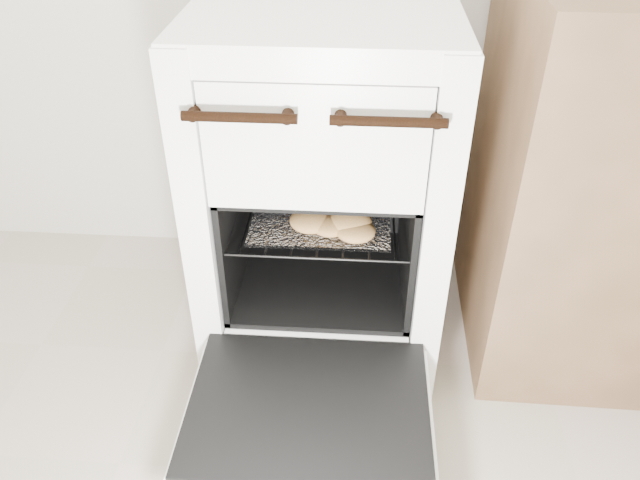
# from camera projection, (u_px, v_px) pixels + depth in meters

# --- Properties ---
(stove) EXTENTS (0.56, 0.62, 0.86)m
(stove) POSITION_uv_depth(u_px,v_px,m) (324.00, 192.00, 1.52)
(stove) COLOR white
(stove) RESTS_ON ground
(oven_door) EXTENTS (0.50, 0.39, 0.04)m
(oven_door) POSITION_uv_depth(u_px,v_px,m) (309.00, 409.00, 1.27)
(oven_door) COLOR black
(oven_door) RESTS_ON stove
(oven_rack) EXTENTS (0.41, 0.39, 0.01)m
(oven_rack) POSITION_uv_depth(u_px,v_px,m) (322.00, 211.00, 1.48)
(oven_rack) COLOR black
(oven_rack) RESTS_ON stove
(foil_sheet) EXTENTS (0.32, 0.28, 0.01)m
(foil_sheet) POSITION_uv_depth(u_px,v_px,m) (322.00, 214.00, 1.46)
(foil_sheet) COLOR white
(foil_sheet) RESTS_ON oven_rack
(baked_rolls) EXTENTS (0.23, 0.24, 0.05)m
(baked_rolls) POSITION_uv_depth(u_px,v_px,m) (337.00, 219.00, 1.40)
(baked_rolls) COLOR tan
(baked_rolls) RESTS_ON foil_sheet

